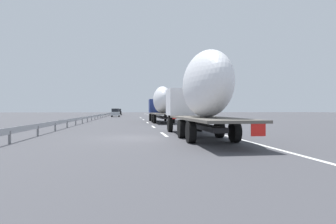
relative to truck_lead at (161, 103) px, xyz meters
The scene contains 18 objects.
ground_plane 20.69m from the truck_lead, 10.10° to the left, with size 260.00×260.00×0.00m, color #424247.
lane_stripe_0 18.05m from the truck_lead, behind, with size 3.20×0.20×0.01m, color white.
lane_stripe_1 9.86m from the truck_lead, 169.12° to the left, with size 3.20×0.20×0.01m, color white.
lane_stripe_2 3.14m from the truck_lead, 108.63° to the left, with size 3.20×0.20×0.01m, color white.
lane_stripe_3 10.68m from the truck_lead, ahead, with size 3.20×0.20×0.01m, color white.
lane_stripe_4 20.82m from the truck_lead, ahead, with size 3.20×0.20×0.01m, color white.
lane_stripe_5 24.88m from the truck_lead, ahead, with size 3.20×0.20×0.01m, color white.
edge_line_right 25.41m from the truck_lead, ahead, with size 110.00×0.20×0.01m, color white.
truck_lead is the anchor object (origin of this frame).
truck_trailing 20.21m from the truck_lead, behind, with size 12.91×2.55×4.68m.
car_silver_hatch 30.54m from the truck_lead, 13.77° to the left, with size 4.07×1.83×1.89m.
car_black_suv 51.63m from the truck_lead, ahead, with size 4.29×1.84×1.91m.
road_sign 19.27m from the truck_lead, ahead, with size 0.10×0.90×3.33m.
tree_0 19.57m from the truck_lead, 19.20° to the right, with size 3.66×3.66×6.09m.
tree_1 32.84m from the truck_lead, 13.73° to the right, with size 2.93×2.93×7.05m.
tree_2 65.69m from the truck_lead, ahead, with size 4.00×4.00×7.52m.
tree_3 48.08m from the truck_lead, 11.15° to the right, with size 2.50×2.50×7.30m.
guardrail_median 25.20m from the truck_lead, 22.47° to the left, with size 94.00×0.10×0.76m.
Camera 1 is at (-16.06, 0.39, 1.59)m, focal length 30.13 mm.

